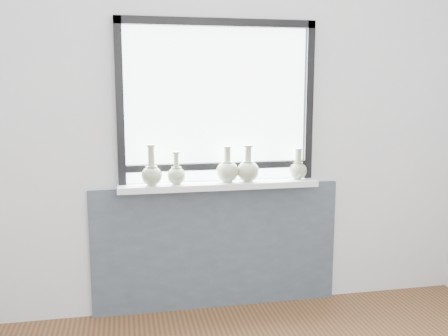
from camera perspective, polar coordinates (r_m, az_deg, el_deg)
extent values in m
cube|color=silver|center=(3.33, -0.89, 5.47)|extent=(3.60, 0.02, 2.60)
cube|color=#465660|center=(3.47, -0.76, -9.05)|extent=(1.70, 0.03, 0.86)
cube|color=white|center=(3.29, -0.55, -1.96)|extent=(1.32, 0.18, 0.04)
cube|color=black|center=(3.22, -11.83, 7.37)|extent=(0.05, 0.06, 1.05)
cube|color=black|center=(3.45, 9.61, 7.55)|extent=(0.05, 0.06, 1.05)
cube|color=black|center=(3.30, -0.76, 16.31)|extent=(1.30, 0.06, 0.05)
cube|color=black|center=(3.32, -0.72, 0.23)|extent=(1.20, 0.05, 0.04)
cube|color=white|center=(3.30, -0.82, 7.17)|extent=(1.20, 0.01, 1.00)
cylinder|color=#9EAE8B|center=(3.21, -8.24, -1.91)|extent=(0.06, 0.06, 0.01)
ellipsoid|color=#9EAE8B|center=(3.20, -8.27, -0.89)|extent=(0.13, 0.13, 0.12)
cone|color=#9EAE8B|center=(3.19, -8.29, -0.05)|extent=(0.07, 0.07, 0.03)
cylinder|color=#9EAE8B|center=(3.18, -8.31, 1.17)|extent=(0.05, 0.05, 0.15)
cylinder|color=#9EAE8B|center=(3.17, -8.35, 2.56)|extent=(0.06, 0.06, 0.01)
cylinder|color=#9EAE8B|center=(3.23, -5.45, -1.79)|extent=(0.05, 0.05, 0.01)
ellipsoid|color=#9EAE8B|center=(3.22, -5.46, -0.88)|extent=(0.12, 0.12, 0.11)
cone|color=#9EAE8B|center=(3.21, -5.47, -0.13)|extent=(0.07, 0.07, 0.03)
cylinder|color=#9EAE8B|center=(3.20, -5.48, 0.74)|extent=(0.04, 0.04, 0.11)
cylinder|color=#9EAE8B|center=(3.20, -5.50, 1.77)|extent=(0.05, 0.05, 0.01)
cylinder|color=#9EAE8B|center=(3.29, 0.38, -1.53)|extent=(0.07, 0.07, 0.01)
ellipsoid|color=#9EAE8B|center=(3.28, 0.38, -0.41)|extent=(0.15, 0.15, 0.14)
cone|color=#9EAE8B|center=(3.27, 0.38, 0.50)|extent=(0.08, 0.08, 0.03)
cylinder|color=#9EAE8B|center=(3.26, 0.38, 1.37)|extent=(0.05, 0.05, 0.11)
cylinder|color=#9EAE8B|center=(3.26, 0.38, 2.41)|extent=(0.06, 0.06, 0.01)
cylinder|color=#9EAE8B|center=(3.31, 2.75, -1.47)|extent=(0.07, 0.07, 0.01)
ellipsoid|color=#9EAE8B|center=(3.30, 2.76, -0.36)|extent=(0.15, 0.15, 0.14)
cone|color=#9EAE8B|center=(3.29, 2.77, 0.53)|extent=(0.08, 0.08, 0.03)
cylinder|color=#9EAE8B|center=(3.29, 2.77, 1.46)|extent=(0.05, 0.05, 0.12)
cylinder|color=#9EAE8B|center=(3.28, 2.78, 2.54)|extent=(0.06, 0.06, 0.01)
cylinder|color=#9EAE8B|center=(3.43, 8.41, -1.18)|extent=(0.06, 0.06, 0.01)
ellipsoid|color=#9EAE8B|center=(3.43, 8.43, -0.31)|extent=(0.12, 0.12, 0.11)
cone|color=#9EAE8B|center=(3.42, 8.45, 0.42)|extent=(0.07, 0.07, 0.03)
cylinder|color=#9EAE8B|center=(3.41, 8.47, 1.21)|extent=(0.05, 0.05, 0.10)
cylinder|color=#9EAE8B|center=(3.40, 8.49, 2.16)|extent=(0.05, 0.05, 0.01)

